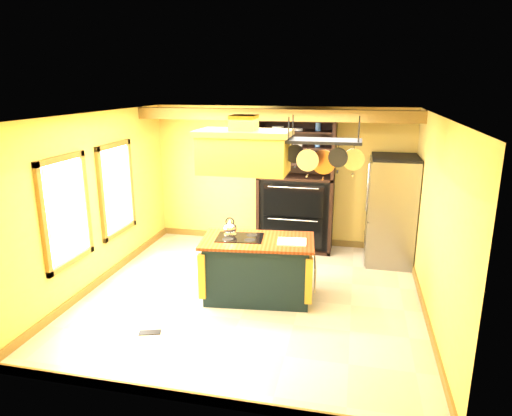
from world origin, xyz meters
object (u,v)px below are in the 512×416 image
at_px(pot_rack, 324,149).
at_px(range_hood, 244,150).
at_px(hutch, 296,200).
at_px(kitchen_island, 258,268).
at_px(refrigerator, 390,212).

bearing_deg(pot_rack, range_hood, -179.41).
relative_size(pot_rack, hutch, 0.43).
xyz_separation_m(kitchen_island, hutch, (0.25, 2.27, 0.48)).
bearing_deg(refrigerator, kitchen_island, -135.65).
bearing_deg(pot_rack, kitchen_island, -179.32).
bearing_deg(pot_rack, hutch, 106.17).
bearing_deg(kitchen_island, range_hood, 173.79).
xyz_separation_m(range_hood, refrigerator, (2.18, 1.94, -1.32)).
distance_m(refrigerator, hutch, 1.76).
bearing_deg(hutch, range_hood, -101.25).
xyz_separation_m(range_hood, pot_rack, (1.10, 0.01, 0.04)).
distance_m(kitchen_island, pot_rack, 2.02).
height_order(range_hood, refrigerator, range_hood).
bearing_deg(range_hood, kitchen_island, 0.17).
xyz_separation_m(refrigerator, hutch, (-1.73, 0.33, 0.04)).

